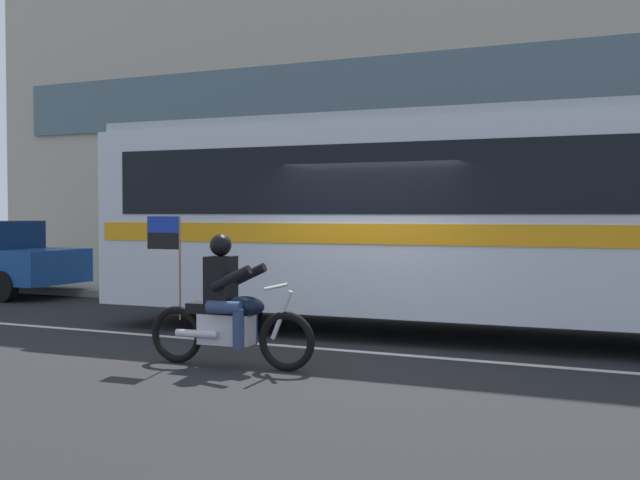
# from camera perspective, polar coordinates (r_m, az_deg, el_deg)

# --- Properties ---
(ground_plane) EXTENTS (60.00, 60.00, 0.00)m
(ground_plane) POSITION_cam_1_polar(r_m,az_deg,el_deg) (11.11, 3.62, -7.46)
(ground_plane) COLOR black
(sidewalk_curb) EXTENTS (28.00, 3.80, 0.15)m
(sidewalk_curb) POSITION_cam_1_polar(r_m,az_deg,el_deg) (15.91, 10.29, -4.36)
(sidewalk_curb) COLOR gray
(sidewalk_curb) RESTS_ON ground_plane
(lane_center_stripe) EXTENTS (26.60, 0.14, 0.01)m
(lane_center_stripe) POSITION_cam_1_polar(r_m,az_deg,el_deg) (10.56, 2.43, -7.93)
(lane_center_stripe) COLOR silver
(lane_center_stripe) RESTS_ON ground_plane
(transit_bus) EXTENTS (12.03, 2.97, 3.22)m
(transit_bus) POSITION_cam_1_polar(r_m,az_deg,el_deg) (11.68, 12.39, 2.24)
(transit_bus) COLOR silver
(transit_bus) RESTS_ON ground_plane
(motorcycle_with_rider) EXTENTS (2.19, 0.64, 1.78)m
(motorcycle_with_rider) POSITION_cam_1_polar(r_m,az_deg,el_deg) (9.48, -6.59, -5.02)
(motorcycle_with_rider) COLOR black
(motorcycle_with_rider) RESTS_ON ground_plane
(fire_hydrant) EXTENTS (0.22, 0.30, 0.75)m
(fire_hydrant) POSITION_cam_1_polar(r_m,az_deg,el_deg) (14.45, 17.57, -3.29)
(fire_hydrant) COLOR gold
(fire_hydrant) RESTS_ON sidewalk_curb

